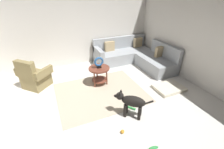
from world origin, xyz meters
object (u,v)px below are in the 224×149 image
at_px(side_table, 99,72).
at_px(dog, 131,102).
at_px(dog_toy_rope, 131,108).
at_px(torus_sculpture, 99,62).
at_px(armchair, 34,77).
at_px(sectional_couch, 135,56).
at_px(dog_bed_mat, 169,88).
at_px(dog_toy_bone, 154,148).
at_px(dog_toy_ball, 122,132).

distance_m(side_table, dog, 1.55).
distance_m(dog, dog_toy_rope, 0.42).
bearing_deg(torus_sculpture, armchair, 161.13).
relative_size(side_table, dog_toy_rope, 3.01).
distance_m(sectional_couch, dog_bed_mat, 1.95).
height_order(side_table, dog_toy_bone, side_table).
bearing_deg(armchair, side_table, 26.99).
bearing_deg(dog_toy_rope, torus_sculpture, 102.89).
bearing_deg(torus_sculpture, dog_bed_mat, -31.80).
relative_size(armchair, side_table, 1.65).
bearing_deg(dog, dog_toy_ball, 175.32).
height_order(side_table, dog_toy_rope, side_table).
xyz_separation_m(armchair, dog_toy_ball, (1.52, -2.50, -0.29)).
distance_m(side_table, torus_sculpture, 0.29).
bearing_deg(sectional_couch, dog_toy_ball, -124.53).
bearing_deg(torus_sculpture, side_table, 104.04).
relative_size(dog_bed_mat, dog_toy_rope, 4.02).
bearing_deg(dog_bed_mat, dog_toy_rope, -167.60).
height_order(torus_sculpture, dog, torus_sculpture).
distance_m(armchair, dog, 2.86).
bearing_deg(dog_toy_bone, side_table, 93.14).
bearing_deg(sectional_couch, armchair, -175.16).
height_order(dog_bed_mat, dog_toy_bone, dog_bed_mat).
bearing_deg(dog, armchair, 83.49).
bearing_deg(dog_toy_bone, dog_bed_mat, 41.74).
distance_m(dog_toy_rope, dog_toy_bone, 1.10).
distance_m(armchair, dog_toy_rope, 2.84).
bearing_deg(dog_bed_mat, torus_sculpture, 148.20).
bearing_deg(dog_toy_rope, dog_bed_mat, 12.40).
bearing_deg(dog_toy_ball, side_table, 83.71).
bearing_deg(dog_toy_ball, sectional_couch, 55.47).
distance_m(dog_toy_ball, dog_toy_rope, 0.76).
xyz_separation_m(sectional_couch, dog, (-1.53, -2.42, 0.09)).
xyz_separation_m(side_table, torus_sculpture, (0.00, -0.00, 0.29)).
bearing_deg(dog_toy_bone, dog, 87.17).
distance_m(armchair, side_table, 1.83).
relative_size(side_table, dog_toy_bone, 3.33).
bearing_deg(torus_sculpture, dog_toy_ball, -96.29).
relative_size(armchair, torus_sculpture, 3.04).
xyz_separation_m(sectional_couch, torus_sculpture, (-1.71, -0.88, 0.42)).
xyz_separation_m(armchair, side_table, (1.73, -0.59, 0.09)).
distance_m(side_table, dog_bed_mat, 2.03).
bearing_deg(dog_toy_ball, dog_toy_bone, -57.40).
relative_size(dog, dog_toy_bone, 3.71).
relative_size(armchair, dog_toy_bone, 5.51).
bearing_deg(dog_toy_bone, sectional_couch, 64.67).
bearing_deg(side_table, dog, -83.35).
bearing_deg(dog, dog_toy_rope, 5.30).
bearing_deg(torus_sculpture, dog_toy_rope, -77.11).
bearing_deg(dog_toy_bone, dog_toy_ball, 122.60).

